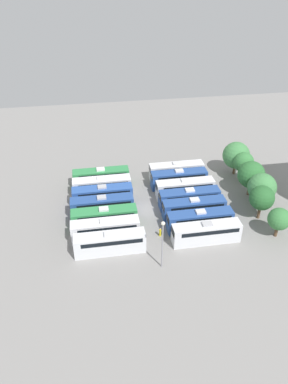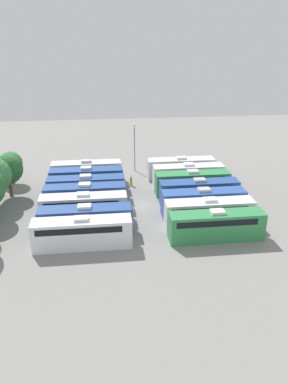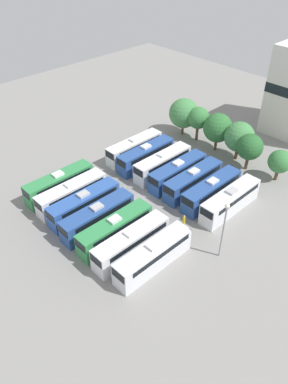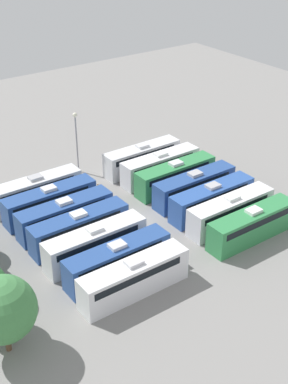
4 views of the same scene
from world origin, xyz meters
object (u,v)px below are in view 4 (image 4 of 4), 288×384
worker_person (98,190)px  tree_0 (2,309)px  bus_9 (95,243)px  light_pole (76,133)px  bus_1 (230,211)px  bus_3 (194,186)px  bus_11 (65,215)px  bus_6 (142,157)px  bus_7 (134,277)px  bus_8 (117,260)px  bus_13 (36,190)px  bus_0 (252,224)px  bus_12 (50,201)px  bus_4 (175,175)px  bus_2 (212,199)px  bus_10 (79,228)px  bus_5 (160,166)px

worker_person → tree_0: 26.60m
bus_9 → light_pole: bearing=-24.7°
bus_1 → bus_9: same height
bus_3 → bus_11: bearing=77.9°
bus_6 → bus_7: 25.60m
bus_6 → bus_8: size_ratio=1.00×
bus_7 → bus_13: same height
bus_7 → bus_11: 13.48m
bus_0 → bus_12: (17.09, 15.41, 0.00)m
bus_1 → bus_4: 10.28m
bus_6 → bus_8: 23.01m
bus_2 → light_pole: light_pole is taller
bus_7 → bus_10: bearing=-0.3°
bus_4 → bus_12: 16.18m
worker_person → light_pole: (7.07, -1.21, 4.91)m
bus_3 → bus_4: size_ratio=1.00×
bus_4 → light_pole: (11.30, 7.61, 3.80)m
bus_5 → tree_0: tree_0 is taller
bus_0 → bus_2: 6.62m
bus_2 → bus_3: (3.50, -0.32, 0.00)m
bus_4 → bus_11: same height
bus_0 → bus_4: size_ratio=1.00×
bus_8 → bus_9: (3.70, 0.28, 0.00)m
bus_10 → bus_9: bearing=178.5°
bus_12 → light_pole: 11.99m
bus_6 → tree_0: (-20.18, 28.01, 2.51)m
bus_2 → bus_6: bearing=0.5°
bus_7 → bus_12: same height
light_pole → bus_0: bearing=-163.9°
bus_3 → bus_11: 16.25m
worker_person → bus_4: bearing=-115.6°
worker_person → bus_8: bearing=155.2°
bus_4 → bus_7: same height
bus_13 → tree_0: 23.91m
bus_1 → bus_4: (10.28, -0.32, 0.00)m
bus_11 → bus_4: bearing=-89.5°
bus_2 → bus_11: size_ratio=1.00×
bus_2 → bus_10: (3.69, 15.60, 0.00)m
bus_4 → bus_5: bearing=-1.6°
bus_0 → bus_4: (13.67, -0.40, 0.00)m
bus_1 → bus_12: 20.69m
bus_0 → bus_11: 20.48m
bus_10 → bus_11: bearing=-0.6°
bus_9 → bus_10: bearing=-1.5°
bus_8 → bus_9: size_ratio=1.00×
bus_3 → bus_6: size_ratio=1.00×
bus_2 → bus_5: same height
bus_0 → bus_10: 18.54m
bus_10 → bus_13: same height
light_pole → tree_0: size_ratio=1.17×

